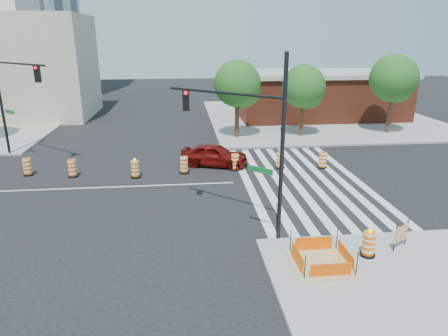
{
  "coord_description": "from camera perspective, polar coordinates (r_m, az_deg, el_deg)",
  "views": [
    {
      "loc": [
        4.2,
        -21.08,
        7.88
      ],
      "look_at": [
        6.29,
        -1.53,
        1.4
      ],
      "focal_mm": 32.0,
      "sensor_mm": 36.0,
      "label": 1
    }
  ],
  "objects": [
    {
      "name": "beige_midrise",
      "position": [
        46.12,
        -27.39,
        12.69
      ],
      "size": [
        14.0,
        10.0,
        10.0
      ],
      "primitive_type": "cube",
      "color": "#C4B696",
      "rests_on": "ground"
    },
    {
      "name": "tree_north_c",
      "position": [
        31.93,
        2.0,
        11.56
      ],
      "size": [
        3.72,
        3.66,
        6.22
      ],
      "color": "#382314",
      "rests_on": "ground"
    },
    {
      "name": "median_drum_3",
      "position": [
        25.12,
        -20.83,
        -0.12
      ],
      "size": [
        0.6,
        0.6,
        1.02
      ],
      "color": "black",
      "rests_on": "ground"
    },
    {
      "name": "red_coupe",
      "position": [
        25.45,
        -1.41,
        1.9
      ],
      "size": [
        4.57,
        2.96,
        1.45
      ],
      "primitive_type": "imported",
      "rotation": [
        0.0,
        0.0,
        1.25
      ],
      "color": "#5F0A08",
      "rests_on": "ground"
    },
    {
      "name": "sidewalk_ne",
      "position": [
        42.18,
        13.2,
        7.1
      ],
      "size": [
        22.0,
        22.0,
        0.15
      ],
      "primitive_type": "cube",
      "color": "gray",
      "rests_on": "ground"
    },
    {
      "name": "ground",
      "position": [
        22.9,
        -16.3,
        -2.66
      ],
      "size": [
        120.0,
        120.0,
        0.0
      ],
      "primitive_type": "plane",
      "color": "black",
      "rests_on": "ground"
    },
    {
      "name": "pit_drum",
      "position": [
        15.86,
        19.95,
        -10.24
      ],
      "size": [
        0.57,
        0.57,
        1.11
      ],
      "color": "black",
      "rests_on": "ground"
    },
    {
      "name": "signal_pole_nw",
      "position": [
        29.45,
        -28.2,
        10.29
      ],
      "size": [
        4.55,
        4.15,
        7.96
      ],
      "rotation": [
        0.0,
        0.0,
        -0.74
      ],
      "color": "black",
      "rests_on": "ground"
    },
    {
      "name": "median_drum_7",
      "position": [
        25.26,
        8.02,
        1.02
      ],
      "size": [
        0.6,
        0.6,
        1.02
      ],
      "color": "black",
      "rests_on": "ground"
    },
    {
      "name": "median_drum_5",
      "position": [
        24.22,
        -5.72,
        0.35
      ],
      "size": [
        0.6,
        0.6,
        1.02
      ],
      "color": "black",
      "rests_on": "ground"
    },
    {
      "name": "barricade",
      "position": [
        16.81,
        23.98,
        -8.56
      ],
      "size": [
        0.81,
        0.53,
        1.09
      ],
      "rotation": [
        0.0,
        0.0,
        0.56
      ],
      "color": "#F06205",
      "rests_on": "ground"
    },
    {
      "name": "lane_centerline",
      "position": [
        22.89,
        -16.3,
        -2.65
      ],
      "size": [
        14.0,
        0.12,
        0.01
      ],
      "primitive_type": "cube",
      "color": "silver",
      "rests_on": "ground"
    },
    {
      "name": "median_drum_4",
      "position": [
        23.93,
        -12.54,
        -0.2
      ],
      "size": [
        0.6,
        0.6,
        1.18
      ],
      "color": "black",
      "rests_on": "ground"
    },
    {
      "name": "excavation_pit",
      "position": [
        15.09,
        13.71,
        -12.84
      ],
      "size": [
        2.2,
        2.2,
        0.9
      ],
      "color": "tan",
      "rests_on": "ground"
    },
    {
      "name": "brick_storefront",
      "position": [
        41.82,
        13.43,
        10.11
      ],
      "size": [
        16.5,
        8.5,
        4.6
      ],
      "color": "maroon",
      "rests_on": "ground"
    },
    {
      "name": "median_drum_6",
      "position": [
        24.66,
        1.6,
        0.77
      ],
      "size": [
        0.6,
        0.6,
        1.02
      ],
      "color": "black",
      "rests_on": "ground"
    },
    {
      "name": "tree_north_d",
      "position": [
        32.97,
        11.35,
        10.99
      ],
      "size": [
        3.44,
        3.43,
        5.83
      ],
      "color": "#382314",
      "rests_on": "ground"
    },
    {
      "name": "median_drum_2",
      "position": [
        26.46,
        -26.25,
        0.06
      ],
      "size": [
        0.6,
        0.6,
        1.02
      ],
      "color": "black",
      "rests_on": "ground"
    },
    {
      "name": "crosswalk_east",
      "position": [
        23.5,
        10.97,
        -1.69
      ],
      "size": [
        6.75,
        13.5,
        0.01
      ],
      "color": "silver",
      "rests_on": "ground"
    },
    {
      "name": "tree_north_e",
      "position": [
        36.21,
        23.08,
        11.35
      ],
      "size": [
        3.88,
        3.88,
        6.6
      ],
      "color": "#382314",
      "rests_on": "ground"
    },
    {
      "name": "median_drum_8",
      "position": [
        25.81,
        13.9,
        1.03
      ],
      "size": [
        0.6,
        0.6,
        1.02
      ],
      "color": "black",
      "rests_on": "ground"
    },
    {
      "name": "signal_pole_se",
      "position": [
        15.69,
        3.44,
        5.62
      ],
      "size": [
        4.25,
        3.66,
        7.25
      ],
      "rotation": [
        0.0,
        0.0,
        2.43
      ],
      "color": "black",
      "rests_on": "ground"
    }
  ]
}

